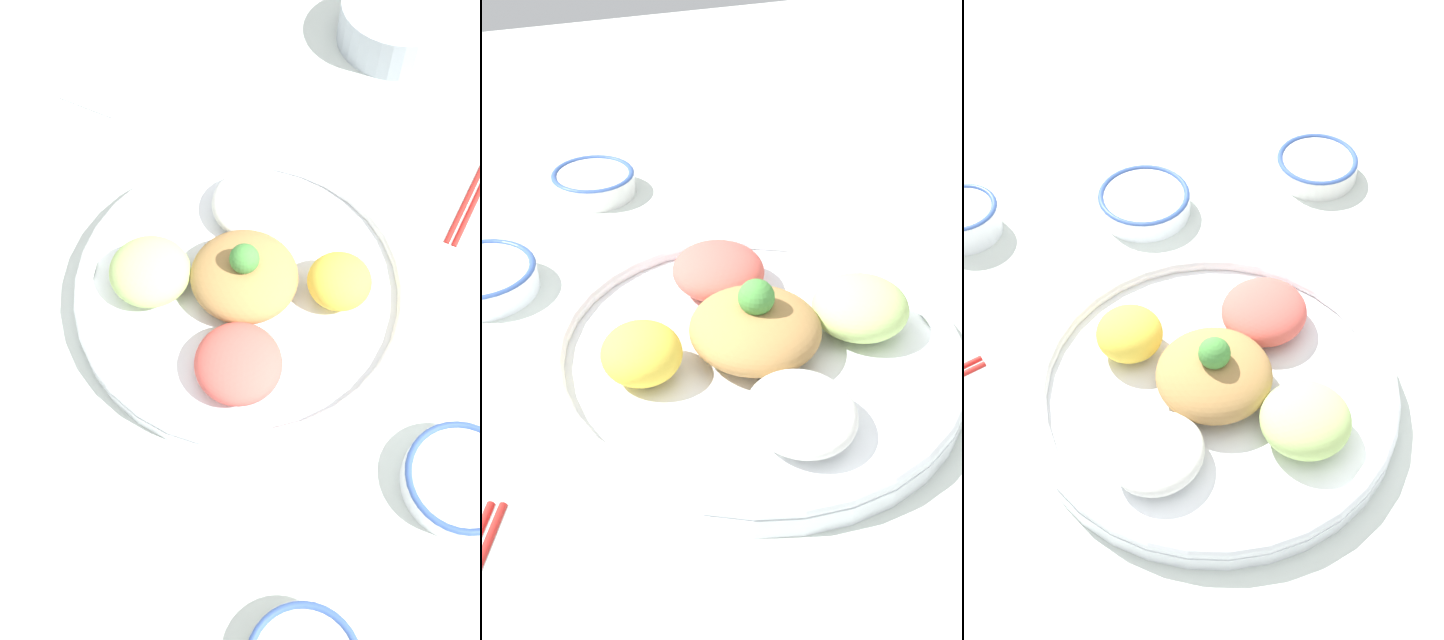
% 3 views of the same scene
% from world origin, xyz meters
% --- Properties ---
extents(ground_plane, '(2.40, 2.40, 0.00)m').
position_xyz_m(ground_plane, '(0.00, 0.00, 0.00)').
color(ground_plane, silver).
extents(salad_platter, '(0.40, 0.40, 0.10)m').
position_xyz_m(salad_platter, '(-0.02, -0.03, 0.02)').
color(salad_platter, white).
rests_on(salad_platter, ground_plane).
extents(sauce_bowl_red, '(0.12, 0.12, 0.03)m').
position_xyz_m(sauce_bowl_red, '(-0.24, -0.27, 0.02)').
color(sauce_bowl_red, white).
rests_on(sauce_bowl_red, ground_plane).
extents(sauce_bowl_dark, '(0.11, 0.11, 0.03)m').
position_xyz_m(sauce_bowl_dark, '(-0.42, -0.10, 0.02)').
color(sauce_bowl_dark, white).
rests_on(sauce_bowl_dark, ground_plane).
extents(rice_bowl_plain, '(0.09, 0.09, 0.04)m').
position_xyz_m(rice_bowl_plain, '(-0.10, -0.44, 0.02)').
color(rice_bowl_plain, white).
rests_on(rice_bowl_plain, ground_plane).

